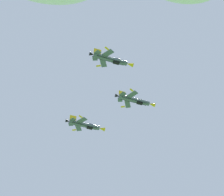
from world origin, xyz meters
name	(u,v)px	position (x,y,z in m)	size (l,w,h in m)	color
fighter_jet_lead	(135,100)	(35.77, 119.47, 133.64)	(15.97, 10.63, 4.35)	#4C5666
fighter_jet_left_wing	(85,125)	(19.97, 135.29, 131.62)	(15.97, 10.58, 4.38)	#4C5666
fighter_jet_right_wing	(111,59)	(22.02, 101.37, 132.42)	(15.97, 10.55, 4.39)	#4C5666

